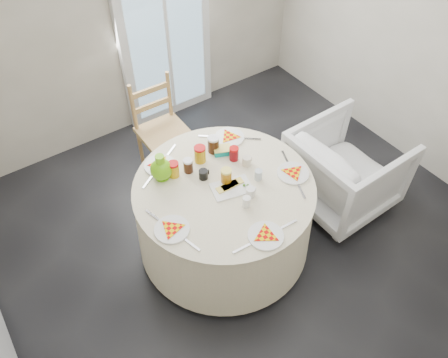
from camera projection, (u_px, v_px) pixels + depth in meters
floor at (247, 242)px, 3.75m from camera, size 4.00×4.00×0.00m
wall_back at (120, 8)px, 3.94m from camera, size 4.00×0.02×2.60m
wall_right at (448, 36)px, 3.59m from camera, size 0.02×4.00×2.60m
glass_door at (164, 24)px, 4.25m from camera, size 1.00×0.08×2.10m
table at (224, 216)px, 3.47m from camera, size 1.39×1.39×0.70m
wooden_chair at (163, 132)px, 4.03m from camera, size 0.43×0.41×0.96m
armchair at (345, 169)px, 3.80m from camera, size 0.78×0.84×0.85m
place_settings at (224, 182)px, 3.18m from camera, size 1.69×1.69×0.02m
jar_cluster at (203, 159)px, 3.27m from camera, size 0.60×0.44×0.16m
butter_tub at (222, 148)px, 3.41m from camera, size 0.16×0.14×0.05m
green_pitcher at (160, 164)px, 3.17m from camera, size 0.22×0.22×0.21m
cheese_platter at (232, 184)px, 3.16m from camera, size 0.33×0.25×0.04m
mugs_glasses at (233, 170)px, 3.21m from camera, size 0.67×0.67×0.09m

